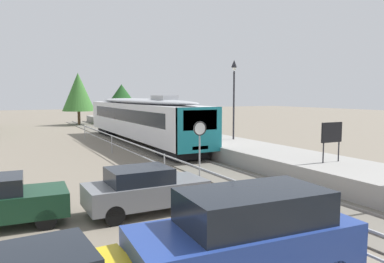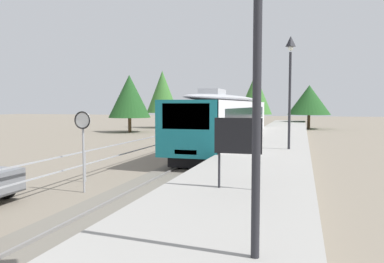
{
  "view_description": "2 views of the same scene",
  "coord_description": "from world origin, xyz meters",
  "views": [
    {
      "loc": [
        -9.8,
        -3.37,
        3.92
      ],
      "look_at": [
        0.0,
        15.66,
        1.8
      ],
      "focal_mm": 34.73,
      "sensor_mm": 36.0,
      "label": 1
    },
    {
      "loc": [
        4.84,
        -1.1,
        3.03
      ],
      "look_at": [
        0.0,
        15.66,
        1.8
      ],
      "focal_mm": 35.85,
      "sensor_mm": 36.0,
      "label": 2
    }
  ],
  "objects": [
    {
      "name": "track_rails",
      "position": [
        0.0,
        22.0,
        0.03
      ],
      "size": [
        3.2,
        60.0,
        0.14
      ],
      "color": "#6B665B",
      "rests_on": "ground"
    },
    {
      "name": "carpark_fence",
      "position": [
        -3.3,
        12.0,
        0.91
      ],
      "size": [
        0.06,
        36.06,
        1.25
      ],
      "color": "#9EA0A5",
      "rests_on": "ground"
    },
    {
      "name": "tree_behind_carpark",
      "position": [
        5.6,
        48.48,
        3.59
      ],
      "size": [
        5.2,
        5.2,
        5.42
      ],
      "color": "brown",
      "rests_on": "ground"
    },
    {
      "name": "commuter_train",
      "position": [
        0.0,
        24.76,
        2.15
      ],
      "size": [
        2.82,
        20.42,
        3.74
      ],
      "color": "silver",
      "rests_on": "track_rails"
    },
    {
      "name": "ground_plane",
      "position": [
        -3.0,
        22.0,
        0.0
      ],
      "size": [
        160.0,
        160.0,
        0.0
      ],
      "primitive_type": "plane",
      "color": "slate"
    },
    {
      "name": "speed_limit_sign",
      "position": [
        -2.35,
        10.37,
        2.12
      ],
      "size": [
        0.61,
        0.1,
        2.81
      ],
      "color": "#9EA0A5",
      "rests_on": "ground"
    },
    {
      "name": "platform_lamp_mid_platform",
      "position": [
        4.24,
        17.72,
        4.62
      ],
      "size": [
        0.34,
        0.34,
        5.35
      ],
      "color": "#232328",
      "rests_on": "station_platform"
    },
    {
      "name": "platform_notice_board",
      "position": [
        3.3,
        8.42,
        2.19
      ],
      "size": [
        1.2,
        0.08,
        1.8
      ],
      "color": "#232328",
      "rests_on": "station_platform"
    },
    {
      "name": "tree_distant_centre",
      "position": [
        -13.27,
        37.11,
        3.92
      ],
      "size": [
        4.57,
        4.57,
        6.24
      ],
      "color": "brown",
      "rests_on": "ground"
    },
    {
      "name": "tree_behind_station_far",
      "position": [
        -12.63,
        45.59,
        4.66
      ],
      "size": [
        4.09,
        4.09,
        7.37
      ],
      "color": "brown",
      "rests_on": "ground"
    },
    {
      "name": "tree_distant_left",
      "position": [
        -0.79,
        46.36,
        4.28
      ],
      "size": [
        4.13,
        4.13,
        6.76
      ],
      "color": "brown",
      "rests_on": "ground"
    },
    {
      "name": "station_platform",
      "position": [
        3.25,
        22.0,
        0.45
      ],
      "size": [
        3.9,
        60.0,
        0.9
      ],
      "primitive_type": "cube",
      "color": "#999691",
      "rests_on": "ground"
    }
  ]
}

